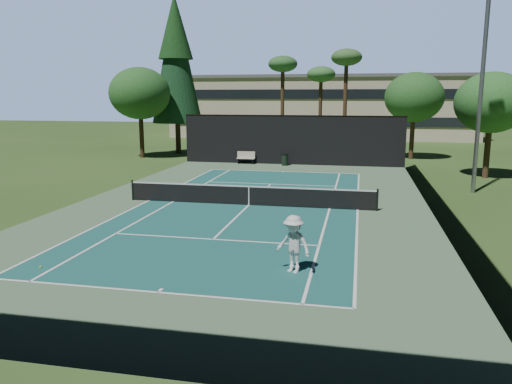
# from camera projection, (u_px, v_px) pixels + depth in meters

# --- Properties ---
(ground) EXTENTS (160.00, 160.00, 0.00)m
(ground) POSITION_uv_depth(u_px,v_px,m) (249.00, 205.00, 25.59)
(ground) COLOR #2D4D1C
(ground) RESTS_ON ground
(apron_slab) EXTENTS (18.00, 32.00, 0.01)m
(apron_slab) POSITION_uv_depth(u_px,v_px,m) (249.00, 205.00, 25.59)
(apron_slab) COLOR #4F714F
(apron_slab) RESTS_ON ground
(court_surface) EXTENTS (10.97, 23.77, 0.01)m
(court_surface) POSITION_uv_depth(u_px,v_px,m) (249.00, 205.00, 25.59)
(court_surface) COLOR #1B5854
(court_surface) RESTS_ON ground
(court_lines) EXTENTS (11.07, 23.87, 0.01)m
(court_lines) POSITION_uv_depth(u_px,v_px,m) (249.00, 205.00, 25.59)
(court_lines) COLOR white
(court_lines) RESTS_ON ground
(tennis_net) EXTENTS (12.90, 0.10, 1.10)m
(tennis_net) POSITION_uv_depth(u_px,v_px,m) (249.00, 195.00, 25.49)
(tennis_net) COLOR black
(tennis_net) RESTS_ON ground
(fence) EXTENTS (18.04, 32.05, 4.03)m
(fence) POSITION_uv_depth(u_px,v_px,m) (249.00, 166.00, 25.28)
(fence) COLOR black
(fence) RESTS_ON ground
(player) EXTENTS (1.38, 1.13, 1.86)m
(player) POSITION_uv_depth(u_px,v_px,m) (294.00, 244.00, 15.68)
(player) COLOR silver
(player) RESTS_ON ground
(tennis_ball_a) EXTENTS (0.07, 0.07, 0.07)m
(tennis_ball_a) POSITION_uv_depth(u_px,v_px,m) (41.00, 267.00, 16.23)
(tennis_ball_a) COLOR yellow
(tennis_ball_a) RESTS_ON ground
(tennis_ball_b) EXTENTS (0.06, 0.06, 0.06)m
(tennis_ball_b) POSITION_uv_depth(u_px,v_px,m) (215.00, 189.00, 29.86)
(tennis_ball_b) COLOR #EDF337
(tennis_ball_b) RESTS_ON ground
(tennis_ball_c) EXTENTS (0.07, 0.07, 0.07)m
(tennis_ball_c) POSITION_uv_depth(u_px,v_px,m) (309.00, 192.00, 28.95)
(tennis_ball_c) COLOR #CCDD32
(tennis_ball_c) RESTS_ON ground
(tennis_ball_d) EXTENTS (0.08, 0.08, 0.08)m
(tennis_ball_d) POSITION_uv_depth(u_px,v_px,m) (165.00, 191.00, 29.33)
(tennis_ball_d) COLOR #D7EA35
(tennis_ball_d) RESTS_ON ground
(park_bench) EXTENTS (1.50, 0.45, 1.02)m
(park_bench) POSITION_uv_depth(u_px,v_px,m) (246.00, 157.00, 41.34)
(park_bench) COLOR beige
(park_bench) RESTS_ON ground
(trash_bin) EXTENTS (0.56, 0.56, 0.95)m
(trash_bin) POSITION_uv_depth(u_px,v_px,m) (285.00, 160.00, 40.25)
(trash_bin) COLOR black
(trash_bin) RESTS_ON ground
(pine_tree) EXTENTS (4.80, 4.80, 15.00)m
(pine_tree) POSITION_uv_depth(u_px,v_px,m) (176.00, 53.00, 47.35)
(pine_tree) COLOR #3E2D1A
(pine_tree) RESTS_ON ground
(palm_a) EXTENTS (2.80, 2.80, 9.32)m
(palm_a) POSITION_uv_depth(u_px,v_px,m) (283.00, 68.00, 47.53)
(palm_a) COLOR #44301D
(palm_a) RESTS_ON ground
(palm_b) EXTENTS (2.80, 2.80, 8.42)m
(palm_b) POSITION_uv_depth(u_px,v_px,m) (321.00, 77.00, 48.91)
(palm_b) COLOR #3F2D1B
(palm_b) RESTS_ON ground
(palm_c) EXTENTS (2.80, 2.80, 9.77)m
(palm_c) POSITION_uv_depth(u_px,v_px,m) (346.00, 62.00, 45.29)
(palm_c) COLOR #442E1D
(palm_c) RESTS_ON ground
(decid_tree_a) EXTENTS (5.12, 5.12, 7.62)m
(decid_tree_a) POSITION_uv_depth(u_px,v_px,m) (414.00, 97.00, 43.73)
(decid_tree_a) COLOR #47301E
(decid_tree_a) RESTS_ON ground
(decid_tree_b) EXTENTS (4.80, 4.80, 7.14)m
(decid_tree_b) POSITION_uv_depth(u_px,v_px,m) (491.00, 103.00, 33.38)
(decid_tree_b) COLOR #4D3421
(decid_tree_b) RESTS_ON ground
(decid_tree_c) EXTENTS (5.44, 5.44, 8.09)m
(decid_tree_c) POSITION_uv_depth(u_px,v_px,m) (140.00, 94.00, 44.62)
(decid_tree_c) COLOR #412D1B
(decid_tree_c) RESTS_ON ground
(campus_building) EXTENTS (40.50, 12.50, 8.30)m
(campus_building) POSITION_uv_depth(u_px,v_px,m) (321.00, 106.00, 69.02)
(campus_building) COLOR #C4B398
(campus_building) RESTS_ON ground
(light_pole) EXTENTS (0.90, 0.25, 12.22)m
(light_pole) POSITION_uv_depth(u_px,v_px,m) (482.00, 79.00, 27.75)
(light_pole) COLOR gray
(light_pole) RESTS_ON ground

